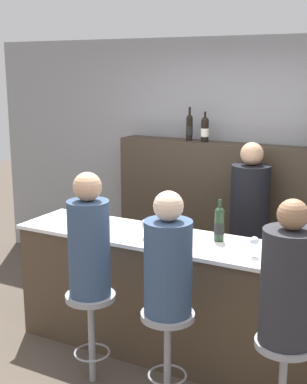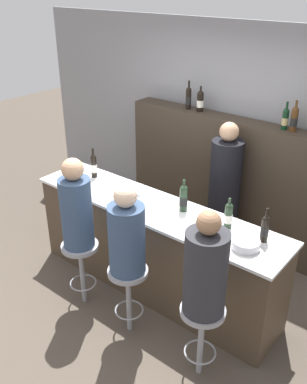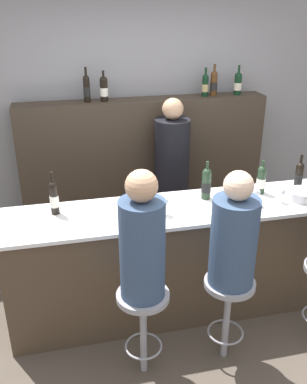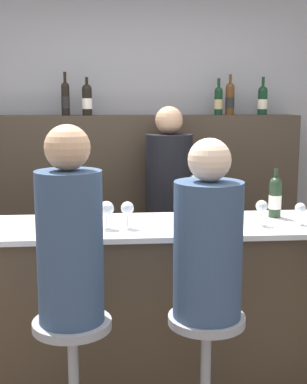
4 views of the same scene
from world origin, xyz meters
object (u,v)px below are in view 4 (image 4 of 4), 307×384
(wine_glass_3, at_px, (300,209))
(wine_bottle_backbar_4, at_px, (263,100))
(wine_glass_1, at_px, (127,209))
(wine_bottle_backbar_0, at_px, (65,98))
(wine_bottle_counter_2, at_px, (275,197))
(guest_seated_left, at_px, (70,236))
(wine_bottle_backbar_2, at_px, (218,100))
(wine_bottle_backbar_3, at_px, (230,99))
(bar_stool_left, at_px, (73,351))
(bar_stool_middle, at_px, (206,346))
(guest_seated_middle, at_px, (208,241))
(bartender, at_px, (169,223))
(wine_glass_0, at_px, (106,209))
(wine_glass_2, at_px, (262,207))
(wine_bottle_counter_1, at_px, (195,196))
(wine_bottle_backbar_1, at_px, (87,99))

(wine_glass_3, bearing_deg, wine_bottle_backbar_4, 82.68)
(wine_glass_1, relative_size, wine_glass_3, 1.19)
(wine_bottle_backbar_0, height_order, wine_bottle_backbar_4, wine_bottle_backbar_0)
(wine_bottle_counter_2, relative_size, guest_seated_left, 0.33)
(wine_bottle_backbar_2, height_order, wine_bottle_backbar_4, wine_bottle_backbar_4)
(wine_bottle_backbar_3, bearing_deg, bar_stool_left, -120.58)
(guest_seated_left, distance_m, bar_stool_middle, 0.84)
(guest_seated_middle, height_order, bartender, bartender)
(wine_glass_0, relative_size, wine_glass_2, 1.07)
(bar_stool_middle, relative_size, guest_seated_middle, 0.83)
(wine_glass_0, bearing_deg, guest_seated_middle, -49.04)
(wine_bottle_backbar_2, distance_m, bar_stool_middle, 2.34)
(wine_bottle_counter_1, bearing_deg, bar_stool_middle, -94.62)
(wine_bottle_backbar_2, distance_m, guest_seated_middle, 2.13)
(wine_glass_2, distance_m, guest_seated_left, 1.17)
(wine_bottle_backbar_4, xyz_separation_m, wine_glass_1, (-1.17, -1.45, -0.58))
(wine_bottle_backbar_3, bearing_deg, bar_stool_middle, -105.36)
(wine_bottle_backbar_4, relative_size, guest_seated_left, 0.34)
(wine_glass_0, bearing_deg, wine_bottle_backbar_1, 95.67)
(wine_bottle_backbar_4, xyz_separation_m, guest_seated_middle, (-0.82, -1.99, -0.63))
(wine_bottle_counter_2, distance_m, guest_seated_middle, 0.93)
(guest_seated_middle, xyz_separation_m, bartender, (0.01, 1.63, -0.30))
(wine_glass_1, xyz_separation_m, bar_stool_left, (-0.28, -0.53, -0.56))
(wine_bottle_backbar_0, distance_m, wine_bottle_backbar_1, 0.17)
(wine_glass_2, relative_size, guest_seated_middle, 0.17)
(wine_glass_0, distance_m, bar_stool_middle, 0.90)
(wine_glass_2, relative_size, guest_seated_left, 0.16)
(wine_glass_3, bearing_deg, bartender, 119.78)
(wine_bottle_counter_2, height_order, bar_stool_left, wine_bottle_counter_2)
(wine_bottle_counter_2, height_order, wine_glass_3, wine_bottle_counter_2)
(bar_stool_middle, bearing_deg, wine_bottle_backbar_2, 77.19)
(wine_glass_3, bearing_deg, wine_glass_1, 180.00)
(wine_bottle_backbar_3, relative_size, bar_stool_middle, 0.47)
(wine_bottle_counter_1, xyz_separation_m, guest_seated_left, (-0.69, -0.74, -0.03))
(wine_glass_1, bearing_deg, wine_bottle_backbar_3, 58.37)
(wine_bottle_counter_1, height_order, wine_bottle_counter_2, wine_bottle_counter_1)
(wine_glass_0, relative_size, wine_glass_3, 1.22)
(wine_glass_2, relative_size, bar_stool_middle, 0.21)
(wine_bottle_backbar_3, distance_m, guest_seated_left, 2.39)
(wine_bottle_backbar_0, relative_size, bar_stool_middle, 0.49)
(wine_bottle_counter_1, relative_size, wine_bottle_backbar_3, 1.00)
(bar_stool_left, xyz_separation_m, guest_seated_middle, (0.63, 0.00, 0.52))
(wine_bottle_backbar_0, xyz_separation_m, bartender, (0.78, -0.36, -0.95))
(wine_bottle_backbar_0, height_order, bar_stool_middle, wine_bottle_backbar_0)
(wine_glass_1, bearing_deg, bar_stool_middle, -56.84)
(wine_glass_1, distance_m, wine_glass_2, 0.76)
(wine_bottle_counter_2, height_order, wine_bottle_backbar_3, wine_bottle_backbar_3)
(bartender, bearing_deg, guest_seated_left, -111.34)
(wine_glass_3, height_order, bar_stool_middle, wine_glass_3)
(wine_bottle_counter_1, bearing_deg, wine_glass_0, -158.38)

